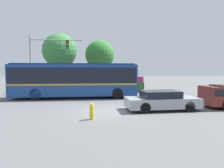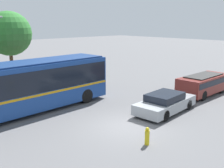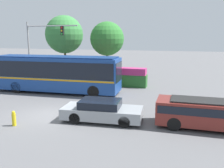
{
  "view_description": "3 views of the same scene",
  "coord_description": "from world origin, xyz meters",
  "px_view_note": "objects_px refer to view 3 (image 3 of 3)",
  "views": [
    {
      "loc": [
        -0.54,
        -12.27,
        2.58
      ],
      "look_at": [
        0.72,
        5.9,
        1.28
      ],
      "focal_mm": 31.15,
      "sensor_mm": 36.0,
      "label": 1
    },
    {
      "loc": [
        -10.01,
        -9.41,
        5.61
      ],
      "look_at": [
        3.3,
        4.6,
        1.08
      ],
      "focal_mm": 42.85,
      "sensor_mm": 36.0,
      "label": 2
    },
    {
      "loc": [
        7.93,
        -13.11,
        4.93
      ],
      "look_at": [
        3.17,
        3.34,
        1.54
      ],
      "focal_mm": 39.26,
      "sensor_mm": 36.0,
      "label": 3
    }
  ],
  "objects_px": {
    "sedan_foreground": "(102,111)",
    "street_tree_centre": "(107,39)",
    "fire_hydrant": "(14,119)",
    "street_tree_left": "(64,35)",
    "traffic_light_pole": "(40,43)",
    "city_bus": "(56,72)",
    "suv_left_lane": "(203,111)"
  },
  "relations": [
    {
      "from": "city_bus",
      "to": "suv_left_lane",
      "type": "distance_m",
      "value": 13.14
    },
    {
      "from": "sedan_foreground",
      "to": "fire_hydrant",
      "type": "xyz_separation_m",
      "value": [
        -4.43,
        -2.15,
        -0.19
      ]
    },
    {
      "from": "suv_left_lane",
      "to": "fire_hydrant",
      "type": "xyz_separation_m",
      "value": [
        -10.07,
        -2.61,
        -0.5
      ]
    },
    {
      "from": "city_bus",
      "to": "fire_hydrant",
      "type": "xyz_separation_m",
      "value": [
        1.81,
        -8.17,
        -1.4
      ]
    },
    {
      "from": "sedan_foreground",
      "to": "street_tree_left",
      "type": "relative_size",
      "value": 0.66
    },
    {
      "from": "fire_hydrant",
      "to": "street_tree_left",
      "type": "bearing_deg",
      "value": 106.53
    },
    {
      "from": "street_tree_left",
      "to": "fire_hydrant",
      "type": "relative_size",
      "value": 8.45
    },
    {
      "from": "traffic_light_pole",
      "to": "fire_hydrant",
      "type": "distance_m",
      "value": 13.93
    },
    {
      "from": "street_tree_centre",
      "to": "fire_hydrant",
      "type": "xyz_separation_m",
      "value": [
        -0.54,
        -15.77,
        -4.17
      ]
    },
    {
      "from": "suv_left_lane",
      "to": "street_tree_centre",
      "type": "relative_size",
      "value": 0.76
    },
    {
      "from": "traffic_light_pole",
      "to": "street_tree_centre",
      "type": "distance_m",
      "value": 7.3
    },
    {
      "from": "street_tree_left",
      "to": "street_tree_centre",
      "type": "relative_size",
      "value": 1.12
    },
    {
      "from": "city_bus",
      "to": "street_tree_centre",
      "type": "relative_size",
      "value": 1.75
    },
    {
      "from": "city_bus",
      "to": "street_tree_centre",
      "type": "distance_m",
      "value": 8.43
    },
    {
      "from": "suv_left_lane",
      "to": "street_tree_centre",
      "type": "bearing_deg",
      "value": 125.78
    },
    {
      "from": "traffic_light_pole",
      "to": "fire_hydrant",
      "type": "height_order",
      "value": "traffic_light_pole"
    },
    {
      "from": "fire_hydrant",
      "to": "sedan_foreground",
      "type": "bearing_deg",
      "value": 25.91
    },
    {
      "from": "sedan_foreground",
      "to": "street_tree_centre",
      "type": "relative_size",
      "value": 0.73
    },
    {
      "from": "suv_left_lane",
      "to": "traffic_light_pole",
      "type": "height_order",
      "value": "traffic_light_pole"
    },
    {
      "from": "suv_left_lane",
      "to": "traffic_light_pole",
      "type": "distance_m",
      "value": 18.74
    },
    {
      "from": "sedan_foreground",
      "to": "street_tree_centre",
      "type": "bearing_deg",
      "value": 101.69
    },
    {
      "from": "fire_hydrant",
      "to": "city_bus",
      "type": "bearing_deg",
      "value": 102.47
    },
    {
      "from": "street_tree_left",
      "to": "suv_left_lane",
      "type": "bearing_deg",
      "value": -41.3
    },
    {
      "from": "city_bus",
      "to": "street_tree_left",
      "type": "height_order",
      "value": "street_tree_left"
    },
    {
      "from": "sedan_foreground",
      "to": "fire_hydrant",
      "type": "relative_size",
      "value": 5.55
    },
    {
      "from": "city_bus",
      "to": "traffic_light_pole",
      "type": "relative_size",
      "value": 1.79
    },
    {
      "from": "traffic_light_pole",
      "to": "street_tree_left",
      "type": "height_order",
      "value": "street_tree_left"
    },
    {
      "from": "traffic_light_pole",
      "to": "street_tree_left",
      "type": "xyz_separation_m",
      "value": [
        1.16,
        3.4,
        0.84
      ]
    },
    {
      "from": "sedan_foreground",
      "to": "fire_hydrant",
      "type": "height_order",
      "value": "sedan_foreground"
    },
    {
      "from": "traffic_light_pole",
      "to": "street_tree_centre",
      "type": "relative_size",
      "value": 0.98
    },
    {
      "from": "traffic_light_pole",
      "to": "fire_hydrant",
      "type": "relative_size",
      "value": 7.41
    },
    {
      "from": "sedan_foreground",
      "to": "suv_left_lane",
      "type": "relative_size",
      "value": 0.96
    }
  ]
}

